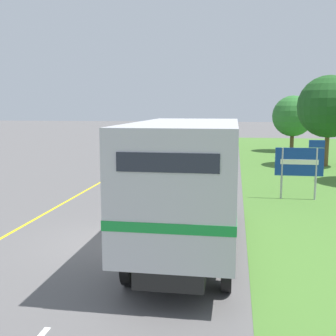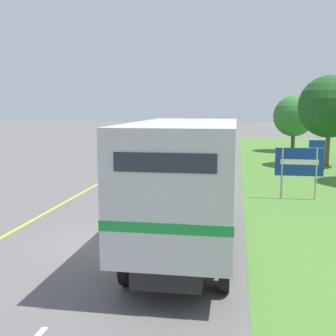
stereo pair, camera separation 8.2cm
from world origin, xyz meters
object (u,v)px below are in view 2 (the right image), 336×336
at_px(lead_car_white, 151,155).
at_px(roadside_tree_far, 294,116).
at_px(horse_trailer_truck, 188,180).
at_px(highway_sign, 300,163).
at_px(roadside_tree_mid, 330,107).

xyz_separation_m(lead_car_white, roadside_tree_far, (10.26, 12.77, 2.17)).
height_order(horse_trailer_truck, lead_car_white, horse_trailer_truck).
xyz_separation_m(lead_car_white, highway_sign, (8.03, -7.43, 0.62)).
xyz_separation_m(horse_trailer_truck, roadside_tree_mid, (7.30, 18.14, 1.96)).
xyz_separation_m(roadside_tree_mid, roadside_tree_far, (-1.06, 9.32, -0.83)).
distance_m(horse_trailer_truck, roadside_tree_far, 28.18).
bearing_deg(highway_sign, lead_car_white, 137.21).
height_order(roadside_tree_mid, roadside_tree_far, roadside_tree_mid).
distance_m(highway_sign, roadside_tree_far, 20.38).
height_order(horse_trailer_truck, roadside_tree_mid, roadside_tree_mid).
distance_m(horse_trailer_truck, highway_sign, 8.30).
relative_size(highway_sign, roadside_tree_mid, 0.43).
bearing_deg(highway_sign, roadside_tree_far, 83.68).
height_order(horse_trailer_truck, highway_sign, horse_trailer_truck).
height_order(highway_sign, roadside_tree_far, roadside_tree_far).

